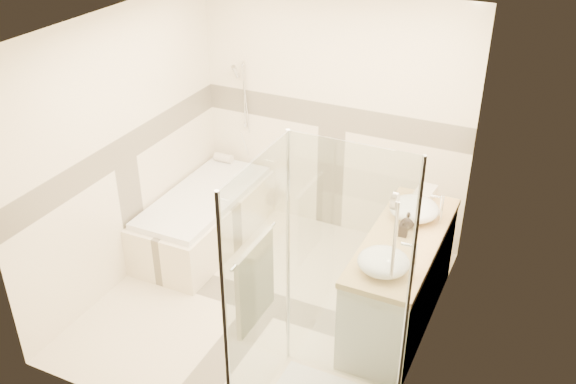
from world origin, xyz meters
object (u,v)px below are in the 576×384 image
at_px(vanity, 400,279).
at_px(amenity_bottle_a, 404,227).
at_px(shower_enclosure, 308,359).
at_px(amenity_bottle_b, 408,220).
at_px(vessel_sink_far, 383,262).
at_px(bathtub, 205,215).
at_px(vessel_sink_near, 414,209).

relative_size(vanity, amenity_bottle_a, 10.10).
xyz_separation_m(shower_enclosure, amenity_bottle_b, (0.27, 1.41, 0.42)).
height_order(vanity, vessel_sink_far, vessel_sink_far).
height_order(amenity_bottle_a, amenity_bottle_b, amenity_bottle_a).
bearing_deg(bathtub, vessel_sink_near, -0.54).
height_order(vessel_sink_near, amenity_bottle_a, vessel_sink_near).
bearing_deg(shower_enclosure, amenity_bottle_a, 78.04).
distance_m(vessel_sink_near, vessel_sink_far, 0.84).
xyz_separation_m(vanity, amenity_bottle_a, (-0.02, 0.02, 0.50)).
height_order(vanity, shower_enclosure, shower_enclosure).
bearing_deg(vessel_sink_far, amenity_bottle_b, 90.00).
bearing_deg(amenity_bottle_a, shower_enclosure, -101.96).
relative_size(vessel_sink_near, amenity_bottle_a, 2.62).
xyz_separation_m(bathtub, vessel_sink_near, (2.13, -0.02, 0.63)).
distance_m(vessel_sink_far, amenity_bottle_a, 0.53).
distance_m(vessel_sink_far, amenity_bottle_b, 0.66).
relative_size(shower_enclosure, amenity_bottle_a, 12.71).
bearing_deg(amenity_bottle_a, vessel_sink_near, 90.00).
bearing_deg(vessel_sink_far, bathtub, 157.90).
relative_size(vessel_sink_near, vessel_sink_far, 1.07).
xyz_separation_m(amenity_bottle_a, amenity_bottle_b, (0.00, 0.13, -0.01)).
distance_m(vanity, vessel_sink_far, 0.72).
bearing_deg(vanity, amenity_bottle_a, 139.36).
bearing_deg(bathtub, amenity_bottle_a, -8.88).
bearing_deg(amenity_bottle_b, vessel_sink_near, 90.00).
height_order(vanity, amenity_bottle_a, amenity_bottle_a).
bearing_deg(vanity, bathtub, 170.75).
height_order(vanity, vessel_sink_near, vessel_sink_near).
height_order(vessel_sink_near, amenity_bottle_b, vessel_sink_near).
bearing_deg(vanity, vessel_sink_far, -92.22).
distance_m(shower_enclosure, amenity_bottle_a, 1.38).
bearing_deg(shower_enclosure, vessel_sink_near, 80.33).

